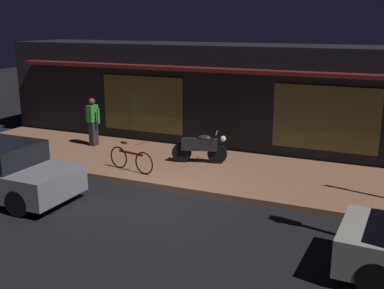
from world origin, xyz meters
name	(u,v)px	position (x,y,z in m)	size (l,w,h in m)	color
ground_plane	(156,205)	(0.00, 0.00, 0.00)	(60.00, 60.00, 0.00)	black
sidewalk_slab	(203,168)	(0.00, 3.00, 0.07)	(18.00, 4.00, 0.15)	#8C6047
storefront_building	(240,96)	(0.00, 6.39, 1.80)	(18.00, 3.30, 3.60)	black
motorcycle	(201,147)	(-0.20, 3.28, 0.65)	(1.66, 0.72, 0.97)	black
bicycle_parked	(131,159)	(-1.71, 1.68, 0.51)	(1.63, 0.49, 0.91)	black
person_photographer	(93,121)	(-4.45, 3.68, 1.03)	(0.62, 0.40, 1.67)	#28232D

